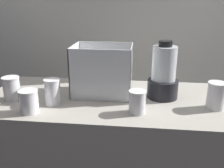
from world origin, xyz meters
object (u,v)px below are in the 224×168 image
(carrot_display_bin, at_px, (103,79))
(juice_cup_pomegranate_far_left, at_px, (12,90))
(juice_cup_beet_right, at_px, (137,103))
(juice_cup_pomegranate_middle, at_px, (53,93))
(blender_pitcher, at_px, (163,75))
(juice_cup_orange_far_right, at_px, (216,97))
(juice_cup_pomegranate_left, at_px, (29,103))

(carrot_display_bin, bearing_deg, juice_cup_pomegranate_far_left, -163.52)
(juice_cup_beet_right, bearing_deg, juice_cup_pomegranate_middle, 172.56)
(blender_pitcher, height_order, juice_cup_orange_far_right, blender_pitcher)
(juice_cup_pomegranate_middle, bearing_deg, juice_cup_orange_far_right, 2.81)
(blender_pitcher, xyz_separation_m, juice_cup_pomegranate_middle, (-0.56, -0.16, -0.07))
(juice_cup_pomegranate_left, distance_m, juice_cup_pomegranate_middle, 0.14)
(juice_cup_pomegranate_middle, bearing_deg, carrot_display_bin, 37.27)
(carrot_display_bin, relative_size, juice_cup_pomegranate_left, 2.89)
(carrot_display_bin, relative_size, juice_cup_pomegranate_middle, 2.42)
(juice_cup_pomegranate_far_left, bearing_deg, juice_cup_pomegranate_left, -42.44)
(juice_cup_pomegranate_left, xyz_separation_m, juice_cup_pomegranate_middle, (0.08, 0.11, 0.01))
(juice_cup_pomegranate_middle, distance_m, juice_cup_orange_far_right, 0.81)
(juice_cup_pomegranate_middle, bearing_deg, blender_pitcher, 16.05)
(carrot_display_bin, bearing_deg, blender_pitcher, -2.40)
(carrot_display_bin, bearing_deg, juice_cup_beet_right, -49.38)
(carrot_display_bin, xyz_separation_m, juice_cup_pomegranate_middle, (-0.23, -0.18, -0.03))
(blender_pitcher, distance_m, juice_cup_orange_far_right, 0.28)
(juice_cup_beet_right, bearing_deg, blender_pitcher, 58.66)
(carrot_display_bin, bearing_deg, juice_cup_pomegranate_middle, -142.73)
(juice_cup_pomegranate_far_left, bearing_deg, juice_cup_beet_right, -7.91)
(blender_pitcher, relative_size, juice_cup_orange_far_right, 2.31)
(carrot_display_bin, height_order, blender_pitcher, blender_pitcher)
(juice_cup_pomegranate_left, relative_size, juice_cup_pomegranate_middle, 0.84)
(blender_pitcher, xyz_separation_m, juice_cup_orange_far_right, (0.25, -0.12, -0.06))
(juice_cup_pomegranate_left, height_order, juice_cup_beet_right, same)
(carrot_display_bin, relative_size, blender_pitcher, 1.04)
(blender_pitcher, distance_m, juice_cup_pomegranate_left, 0.70)
(carrot_display_bin, xyz_separation_m, juice_cup_pomegranate_far_left, (-0.47, -0.14, -0.04))
(juice_cup_orange_far_right, bearing_deg, juice_cup_pomegranate_middle, -177.19)
(juice_cup_pomegranate_far_left, relative_size, juice_cup_pomegranate_left, 1.12)
(carrot_display_bin, distance_m, juice_cup_pomegranate_left, 0.42)
(juice_cup_beet_right, xyz_separation_m, juice_cup_orange_far_right, (0.38, 0.10, 0.01))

